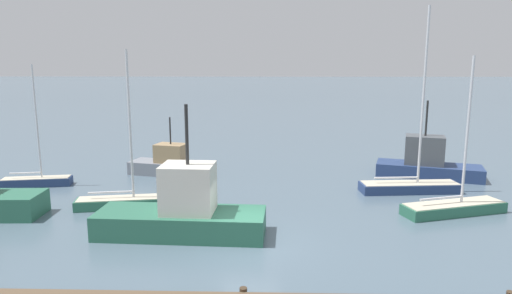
{
  "coord_description": "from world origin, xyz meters",
  "views": [
    {
      "loc": [
        0.77,
        -17.45,
        7.31
      ],
      "look_at": [
        0.0,
        8.65,
        2.51
      ],
      "focal_mm": 30.92,
      "sensor_mm": 36.0,
      "label": 1
    }
  ],
  "objects": [
    {
      "name": "ground_plane",
      "position": [
        0.0,
        0.0,
        0.0
      ],
      "size": [
        600.0,
        600.0,
        0.0
      ],
      "primitive_type": "plane",
      "color": "slate"
    },
    {
      "name": "sailboat_2",
      "position": [
        10.08,
        4.02,
        0.4
      ],
      "size": [
        5.53,
        2.88,
        7.8
      ],
      "rotation": [
        0.0,
        0.0,
        0.3
      ],
      "color": "#2D6B51",
      "rests_on": "ground_plane"
    },
    {
      "name": "sailboat_3",
      "position": [
        -6.7,
        4.54,
        0.42
      ],
      "size": [
        5.19,
        1.99,
        8.14
      ],
      "rotation": [
        0.0,
        0.0,
        0.17
      ],
      "color": "#2D6B51",
      "rests_on": "ground_plane"
    },
    {
      "name": "fishing_boat_2",
      "position": [
        -2.95,
        0.82,
        1.04
      ],
      "size": [
        7.44,
        2.72,
        5.75
      ],
      "rotation": [
        0.0,
        0.0,
        -0.04
      ],
      "color": "#2D6B51",
      "rests_on": "ground_plane"
    },
    {
      "name": "fishing_boat_1",
      "position": [
        11.33,
        11.58,
        0.97
      ],
      "size": [
        7.01,
        4.1,
        5.1
      ],
      "rotation": [
        0.0,
        0.0,
        2.84
      ],
      "color": "navy",
      "rests_on": "ground_plane"
    },
    {
      "name": "sailboat_1",
      "position": [
        9.09,
        7.87,
        0.5
      ],
      "size": [
        5.89,
        1.93,
        10.6
      ],
      "rotation": [
        0.0,
        0.0,
        0.09
      ],
      "color": "navy",
      "rests_on": "ground_plane"
    },
    {
      "name": "sailboat_0",
      "position": [
        -13.59,
        8.54,
        0.38
      ],
      "size": [
        4.2,
        1.72,
        7.43
      ],
      "rotation": [
        0.0,
        0.0,
        0.18
      ],
      "color": "navy",
      "rests_on": "ground_plane"
    },
    {
      "name": "fishing_boat_0",
      "position": [
        -6.05,
        11.73,
        0.75
      ],
      "size": [
        5.49,
        3.01,
        3.94
      ],
      "rotation": [
        0.0,
        0.0,
        -0.24
      ],
      "color": "gray",
      "rests_on": "ground_plane"
    }
  ]
}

